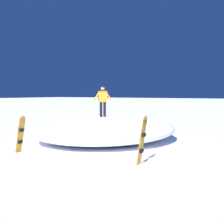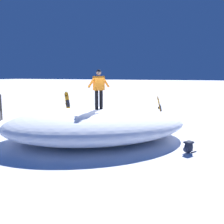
% 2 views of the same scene
% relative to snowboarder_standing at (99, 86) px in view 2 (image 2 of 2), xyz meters
% --- Properties ---
extents(ground, '(240.00, 240.00, 0.00)m').
position_rel_snowboarder_standing_xyz_m(ground, '(-0.54, 0.01, -2.17)').
color(ground, white).
extents(snow_mound, '(9.11, 8.98, 1.24)m').
position_rel_snowboarder_standing_xyz_m(snow_mound, '(-0.14, 0.06, -1.55)').
color(snow_mound, white).
rests_on(snow_mound, ground).
extents(snowboarder_standing, '(0.64, 0.83, 1.59)m').
position_rel_snowboarder_standing_xyz_m(snowboarder_standing, '(0.00, 0.00, 0.00)').
color(snowboarder_standing, black).
rests_on(snowboarder_standing, snow_mound).
extents(snowboard_primary_upright, '(0.39, 0.32, 1.54)m').
position_rel_snowboarder_standing_xyz_m(snowboard_primary_upright, '(1.65, 3.64, -1.37)').
color(snowboard_primary_upright, orange).
rests_on(snowboard_primary_upright, ground).
extents(snowboard_secondary_upright, '(0.30, 0.33, 1.70)m').
position_rel_snowboarder_standing_xyz_m(snowboard_secondary_upright, '(-3.23, 2.60, -1.29)').
color(snowboard_secondary_upright, orange).
rests_on(snowboard_secondary_upright, ground).
extents(backpack_near, '(0.44, 0.53, 0.40)m').
position_rel_snowboarder_standing_xyz_m(backpack_near, '(3.59, -0.43, -1.96)').
color(backpack_near, '#1E2333').
rests_on(backpack_near, ground).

